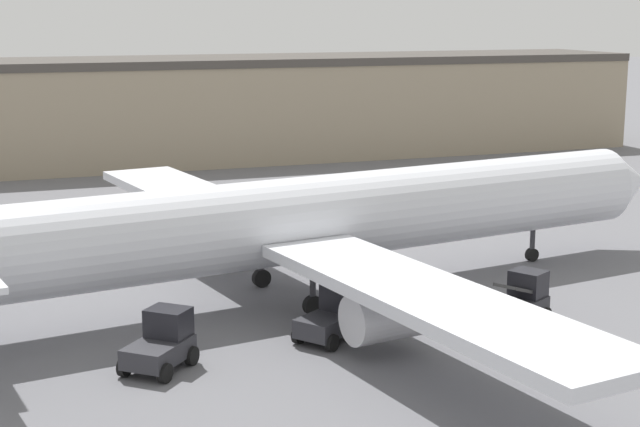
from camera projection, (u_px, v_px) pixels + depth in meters
The scene contains 7 objects.
ground_plane at pixel (320, 295), 46.70m from camera, with size 400.00×400.00×0.00m, color slate.
terminal_building at pixel (134, 111), 86.19m from camera, with size 94.80×12.30×9.20m.
airplane at pixel (301, 221), 45.46m from camera, with size 44.22×41.88×12.14m.
baggage_tug at pixel (335, 315), 40.33m from camera, with size 3.50×3.23×2.21m.
belt_loader_truck at pixel (521, 300), 42.16m from camera, with size 3.19×2.90×2.27m.
pushback_tug at pixel (162, 343), 36.92m from camera, with size 3.30×3.35×2.21m.
safety_cone_far at pixel (556, 360), 37.23m from camera, with size 0.36×0.36×0.55m.
Camera 1 is at (-15.31, -42.25, 13.29)m, focal length 55.00 mm.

